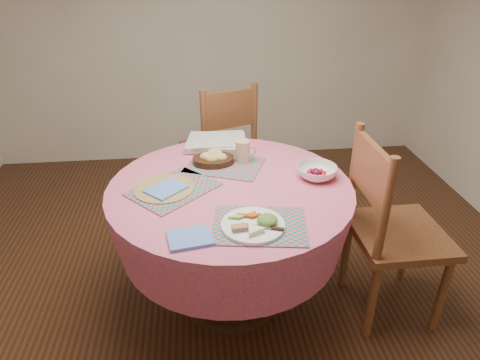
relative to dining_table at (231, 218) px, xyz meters
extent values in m
plane|color=#331C0F|center=(0.00, 0.00, -0.56)|extent=(4.00, 4.00, 0.00)
cube|color=silver|center=(0.00, 2.00, 0.79)|extent=(4.00, 0.01, 2.70)
cylinder|color=#DC667C|center=(0.00, 0.00, 0.17)|extent=(1.24, 1.24, 0.04)
cone|color=#DC667C|center=(0.00, 0.00, 0.00)|extent=(1.24, 1.24, 0.30)
cylinder|color=black|center=(0.00, 0.00, -0.34)|extent=(0.14, 0.14, 0.44)
cylinder|color=black|center=(0.00, 0.00, -0.53)|extent=(0.56, 0.56, 0.06)
cube|color=brown|center=(0.87, -0.15, -0.06)|extent=(0.46, 0.49, 0.04)
cylinder|color=brown|center=(1.05, -0.35, -0.31)|extent=(0.04, 0.04, 0.49)
cylinder|color=brown|center=(1.05, 0.05, -0.31)|extent=(0.04, 0.04, 0.49)
cylinder|color=brown|center=(0.68, -0.35, -0.31)|extent=(0.04, 0.04, 0.49)
cylinder|color=brown|center=(0.68, 0.04, -0.31)|extent=(0.04, 0.04, 0.49)
cylinder|color=brown|center=(0.66, -0.35, 0.21)|extent=(0.04, 0.04, 0.55)
cylinder|color=brown|center=(0.66, 0.04, 0.21)|extent=(0.04, 0.04, 0.55)
cube|color=brown|center=(0.66, -0.15, 0.32)|extent=(0.04, 0.39, 0.26)
cube|color=brown|center=(0.01, 1.07, -0.08)|extent=(0.59, 0.58, 0.04)
cylinder|color=brown|center=(0.12, 1.30, -0.32)|extent=(0.05, 0.05, 0.48)
cylinder|color=brown|center=(-0.24, 1.17, -0.32)|extent=(0.05, 0.05, 0.48)
cylinder|color=brown|center=(0.25, 0.97, -0.32)|extent=(0.05, 0.05, 0.48)
cylinder|color=brown|center=(-0.11, 0.83, -0.32)|extent=(0.05, 0.05, 0.48)
cylinder|color=brown|center=(0.26, 0.95, 0.19)|extent=(0.05, 0.05, 0.53)
cylinder|color=brown|center=(-0.10, 0.81, 0.19)|extent=(0.05, 0.05, 0.53)
cube|color=brown|center=(0.08, 0.88, 0.29)|extent=(0.37, 0.16, 0.25)
cube|color=#147266|center=(0.09, -0.37, 0.20)|extent=(0.44, 0.36, 0.01)
cube|color=#147266|center=(-0.28, -0.01, 0.20)|extent=(0.50, 0.49, 0.01)
cube|color=#147266|center=(-0.01, 0.23, 0.20)|extent=(0.48, 0.43, 0.01)
cylinder|color=olive|center=(-0.33, 0.00, 0.20)|extent=(0.30, 0.30, 0.01)
cube|color=#5581DC|center=(-0.20, -0.43, 0.20)|extent=(0.20, 0.17, 0.01)
cube|color=#5581DC|center=(-0.32, -0.03, 0.21)|extent=(0.23, 0.23, 0.01)
cylinder|color=white|center=(0.06, -0.38, 0.21)|extent=(0.27, 0.27, 0.01)
ellipsoid|color=#395B1F|center=(0.12, -0.39, 0.23)|extent=(0.10, 0.10, 0.04)
cylinder|color=beige|center=(0.05, -0.44, 0.23)|extent=(0.12, 0.12, 0.02)
cube|color=#835C4C|center=(0.00, -0.41, 0.23)|extent=(0.07, 0.04, 0.02)
cube|color=silver|center=(0.08, -0.41, 0.22)|extent=(0.15, 0.06, 0.00)
cylinder|color=black|center=(-0.07, 0.26, 0.22)|extent=(0.23, 0.23, 0.03)
ellipsoid|color=#E2C973|center=(-0.11, 0.26, 0.25)|extent=(0.07, 0.06, 0.05)
ellipsoid|color=#E2C973|center=(-0.05, 0.29, 0.25)|extent=(0.07, 0.06, 0.05)
ellipsoid|color=#E2C973|center=(-0.03, 0.24, 0.25)|extent=(0.07, 0.06, 0.05)
ellipsoid|color=#E2C973|center=(-0.08, 0.23, 0.25)|extent=(0.07, 0.06, 0.05)
ellipsoid|color=#E2C973|center=(-0.07, 0.30, 0.25)|extent=(0.07, 0.06, 0.05)
cylinder|color=#C8AA8A|center=(0.09, 0.26, 0.26)|extent=(0.08, 0.08, 0.12)
torus|color=#C8AA8A|center=(0.14, 0.26, 0.26)|extent=(0.07, 0.01, 0.07)
imported|color=white|center=(0.45, 0.04, 0.23)|extent=(0.25, 0.25, 0.07)
sphere|color=red|center=(0.49, 0.04, 0.22)|extent=(0.03, 0.03, 0.03)
sphere|color=red|center=(0.48, 0.06, 0.22)|extent=(0.03, 0.03, 0.03)
sphere|color=red|center=(0.46, 0.08, 0.22)|extent=(0.03, 0.03, 0.03)
sphere|color=red|center=(0.43, 0.07, 0.22)|extent=(0.03, 0.03, 0.03)
sphere|color=red|center=(0.42, 0.05, 0.22)|extent=(0.03, 0.03, 0.03)
sphere|color=red|center=(0.42, 0.03, 0.22)|extent=(0.03, 0.03, 0.03)
sphere|color=red|center=(0.43, 0.00, 0.22)|extent=(0.03, 0.03, 0.03)
sphere|color=red|center=(0.46, 0.00, 0.22)|extent=(0.03, 0.03, 0.03)
sphere|color=red|center=(0.48, 0.01, 0.22)|extent=(0.03, 0.03, 0.03)
sphere|color=#421329|center=(0.45, 0.04, 0.22)|extent=(0.05, 0.05, 0.05)
cube|color=silver|center=(-0.04, 0.50, 0.22)|extent=(0.38, 0.32, 0.03)
cube|color=silver|center=(-0.02, 0.50, 0.24)|extent=(0.32, 0.25, 0.01)
camera|label=1|loc=(-0.16, -1.87, 1.24)|focal=32.00mm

